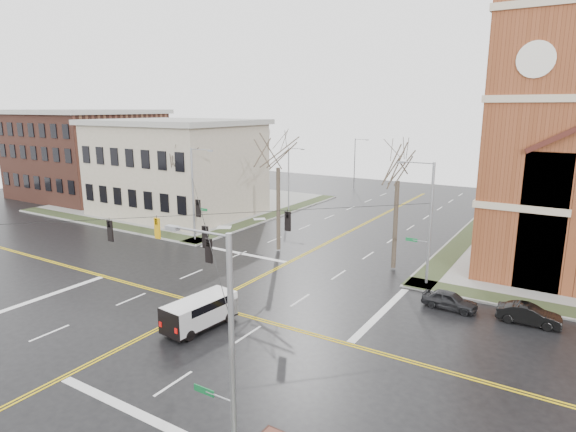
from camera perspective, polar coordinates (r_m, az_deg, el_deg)
The scene contains 18 objects.
ground at distance 33.25m, azimuth -9.73°, elevation -10.32°, with size 120.00×120.00×0.00m, color black.
sidewalks at distance 33.22m, azimuth -9.73°, elevation -10.19°, with size 80.00×80.00×0.17m.
road_markings at distance 33.25m, azimuth -9.73°, elevation -10.31°, with size 100.00×100.00×0.01m.
civic_building_a at distance 60.75m, azimuth -13.06°, elevation 5.42°, with size 18.00×14.00×11.00m, color gray.
civic_building_b at distance 77.21m, azimuth -22.70°, elevation 6.64°, with size 18.00×16.00×12.00m, color brown.
signal_pole_ne at distance 36.30m, azimuth 16.25°, elevation -0.45°, with size 2.75×0.22×9.00m.
signal_pole_nw at distance 47.44m, azimuth -11.04°, elevation 2.85°, with size 2.75×0.22×9.00m.
signal_pole_se at distance 16.57m, azimuth -7.14°, elevation -16.15°, with size 2.75×0.22×9.00m.
span_wires at distance 31.36m, azimuth -10.15°, elevation 0.17°, with size 23.02×23.02×0.03m.
traffic_signals at distance 31.06m, azimuth -10.92°, elevation -1.41°, with size 8.21×8.26×1.30m.
streetlight_north_a at distance 60.13m, azimuth 0.19°, elevation 4.68°, with size 2.30×0.20×8.00m.
streetlight_north_b at distance 77.74m, azimuth 8.00°, elevation 6.40°, with size 2.30×0.20×8.00m.
cargo_van at distance 29.86m, azimuth -10.12°, elevation -10.87°, with size 2.32×4.89×1.80m.
parked_car_a at distance 33.67m, azimuth 18.61°, elevation -9.43°, with size 1.41×3.51×1.20m, color black.
parked_car_b at distance 33.31m, azimuth 26.65°, elevation -10.39°, with size 1.27×3.65×1.20m, color black.
tree_nw_far at distance 51.28m, azimuth -12.15°, elevation 6.67°, with size 4.00×4.00×10.67m.
tree_nw_near at distance 42.80m, azimuth -1.18°, elevation 6.40°, with size 4.00×4.00×11.31m.
tree_ne at distance 38.68m, azimuth 12.89°, elevation 4.76°, with size 4.00×4.00×10.70m.
Camera 1 is at (20.59, -22.68, 12.94)m, focal length 30.00 mm.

